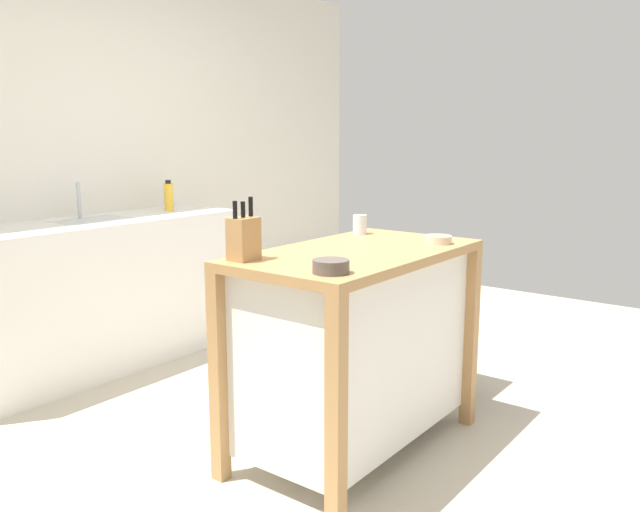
% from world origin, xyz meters
% --- Properties ---
extents(ground_plane, '(6.63, 6.63, 0.00)m').
position_xyz_m(ground_plane, '(0.00, 0.00, 0.00)').
color(ground_plane, '#BCB29E').
rests_on(ground_plane, ground).
extents(wall_back, '(5.63, 0.10, 2.60)m').
position_xyz_m(wall_back, '(0.00, 2.12, 1.30)').
color(wall_back, silver).
rests_on(wall_back, ground).
extents(kitchen_island, '(1.17, 0.65, 0.92)m').
position_xyz_m(kitchen_island, '(-0.10, -0.11, 0.51)').
color(kitchen_island, '#AD7F4C').
rests_on(kitchen_island, ground).
extents(knife_block, '(0.11, 0.09, 0.25)m').
position_xyz_m(knife_block, '(-0.57, 0.11, 1.01)').
color(knife_block, '#AD7F4C').
rests_on(knife_block, kitchen_island).
extents(bowl_ceramic_small, '(0.13, 0.13, 0.05)m').
position_xyz_m(bowl_ceramic_small, '(-0.56, -0.31, 0.95)').
color(bowl_ceramic_small, '#564C47').
rests_on(bowl_ceramic_small, kitchen_island).
extents(bowl_ceramic_wide, '(0.12, 0.12, 0.04)m').
position_xyz_m(bowl_ceramic_wide, '(0.26, -0.32, 0.94)').
color(bowl_ceramic_wide, beige).
rests_on(bowl_ceramic_wide, kitchen_island).
extents(drinking_cup, '(0.07, 0.07, 0.10)m').
position_xyz_m(drinking_cup, '(0.28, 0.13, 0.97)').
color(drinking_cup, silver).
rests_on(drinking_cup, kitchen_island).
extents(trash_bin, '(0.36, 0.28, 0.63)m').
position_xyz_m(trash_bin, '(0.72, -0.10, 0.32)').
color(trash_bin, slate).
rests_on(trash_bin, ground).
extents(sink_counter, '(1.85, 0.60, 0.90)m').
position_xyz_m(sink_counter, '(-0.14, 1.77, 0.45)').
color(sink_counter, white).
rests_on(sink_counter, ground).
extents(sink_faucet, '(0.02, 0.02, 0.22)m').
position_xyz_m(sink_faucet, '(-0.14, 1.91, 1.01)').
color(sink_faucet, '#B7BCC1').
rests_on(sink_faucet, sink_counter).
extents(bottle_dish_soap, '(0.06, 0.06, 0.21)m').
position_xyz_m(bottle_dish_soap, '(0.46, 1.80, 1.00)').
color(bottle_dish_soap, yellow).
rests_on(bottle_dish_soap, sink_counter).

